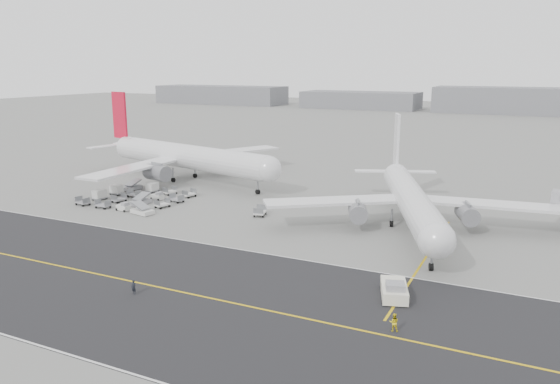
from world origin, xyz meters
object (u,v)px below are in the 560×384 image
at_px(airliner_b, 411,199).
at_px(ground_crew_a, 134,287).
at_px(airliner_a, 184,156).
at_px(pushback_tug, 394,290).
at_px(ground_crew_b, 394,322).

height_order(airliner_b, ground_crew_a, airliner_b).
xyz_separation_m(airliner_a, airliner_b, (54.14, -15.11, -0.76)).
bearing_deg(airliner_b, pushback_tug, -101.53).
bearing_deg(ground_crew_a, pushback_tug, 26.74).
distance_m(airliner_b, ground_crew_a, 45.71).
height_order(pushback_tug, ground_crew_a, pushback_tug).
bearing_deg(ground_crew_b, airliner_a, -54.65).
bearing_deg(pushback_tug, ground_crew_b, -94.03).
height_order(airliner_a, pushback_tug, airliner_a).
distance_m(pushback_tug, ground_crew_a, 29.29).
distance_m(airliner_b, pushback_tug, 28.52).
bearing_deg(ground_crew_b, airliner_b, -94.22).
relative_size(airliner_b, ground_crew_b, 24.55).
xyz_separation_m(pushback_tug, ground_crew_a, (-26.74, -11.95, -0.05)).
xyz_separation_m(airliner_a, pushback_tug, (58.78, -42.99, -4.60)).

